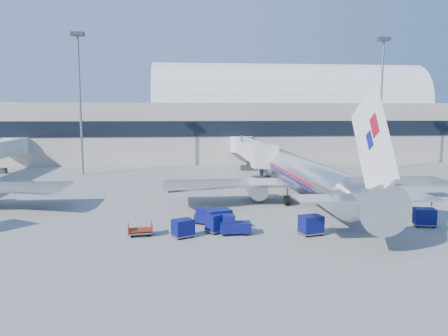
{
  "coord_description": "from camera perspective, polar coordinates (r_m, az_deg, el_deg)",
  "views": [
    {
      "loc": [
        -3.97,
        -42.2,
        9.97
      ],
      "look_at": [
        0.73,
        6.0,
        3.88
      ],
      "focal_mm": 35.0,
      "sensor_mm": 36.0,
      "label": 1
    }
  ],
  "objects": [
    {
      "name": "terminal",
      "position": [
        98.66,
        -11.23,
        5.6
      ],
      "size": [
        170.0,
        28.15,
        21.0
      ],
      "color": "#B2AA9E",
      "rests_on": "ground"
    },
    {
      "name": "mast_west",
      "position": [
        74.11,
        -18.37,
        10.53
      ],
      "size": [
        2.0,
        1.2,
        22.6
      ],
      "color": "slate",
      "rests_on": "ground"
    },
    {
      "name": "tug_left",
      "position": [
        40.2,
        -2.53,
        -6.2
      ],
      "size": [
        2.18,
        2.56,
        1.5
      ],
      "rotation": [
        0.0,
        0.0,
        1.02
      ],
      "color": "#0B0F53",
      "rests_on": "ground"
    },
    {
      "name": "cart_train_b",
      "position": [
        36.97,
        -0.84,
        -7.09
      ],
      "size": [
        2.29,
        2.12,
        1.62
      ],
      "rotation": [
        0.0,
        0.0,
        0.51
      ],
      "color": "#0B0F53",
      "rests_on": "ground"
    },
    {
      "name": "barrier_mid",
      "position": [
        51.79,
        23.81,
        -4.05
      ],
      "size": [
        3.0,
        0.55,
        0.9
      ],
      "primitive_type": "cube",
      "color": "#9E9E96",
      "rests_on": "ground"
    },
    {
      "name": "mast_east",
      "position": [
        79.94,
        19.92,
        10.2
      ],
      "size": [
        2.0,
        1.2,
        22.6
      ],
      "color": "slate",
      "rests_on": "ground"
    },
    {
      "name": "cart_solo_far",
      "position": [
        42.75,
        24.71,
        -5.81
      ],
      "size": [
        2.11,
        1.79,
        1.61
      ],
      "rotation": [
        0.0,
        0.0,
        -0.24
      ],
      "color": "#0B0F53",
      "rests_on": "ground"
    },
    {
      "name": "cart_solo_near",
      "position": [
        36.89,
        11.3,
        -7.26
      ],
      "size": [
        2.14,
        1.83,
        1.62
      ],
      "rotation": [
        0.0,
        0.0,
        0.26
      ],
      "color": "#0B0F53",
      "rests_on": "ground"
    },
    {
      "name": "jetbridge_near",
      "position": [
        74.16,
        3.43,
        2.47
      ],
      "size": [
        4.4,
        27.5,
        6.25
      ],
      "color": "silver",
      "rests_on": "ground"
    },
    {
      "name": "airliner_main",
      "position": [
        49.25,
        10.97,
        -1.19
      ],
      "size": [
        32.0,
        37.26,
        12.07
      ],
      "color": "silver",
      "rests_on": "ground"
    },
    {
      "name": "tug_right",
      "position": [
        42.09,
        20.04,
        -6.13
      ],
      "size": [
        2.23,
        2.1,
        1.33
      ],
      "rotation": [
        0.0,
        0.0,
        -0.7
      ],
      "color": "#0B0F53",
      "rests_on": "ground"
    },
    {
      "name": "cart_train_a",
      "position": [
        37.7,
        -0.64,
        -6.66
      ],
      "size": [
        2.39,
        2.06,
        1.8
      ],
      "rotation": [
        0.0,
        0.0,
        0.28
      ],
      "color": "#0B0F53",
      "rests_on": "ground"
    },
    {
      "name": "cart_open_red",
      "position": [
        36.74,
        -10.85,
        -8.1
      ],
      "size": [
        2.14,
        1.64,
        0.53
      ],
      "rotation": [
        0.0,
        0.0,
        0.13
      ],
      "color": "slate",
      "rests_on": "ground"
    },
    {
      "name": "tug_lead",
      "position": [
        36.38,
        1.31,
        -7.51
      ],
      "size": [
        2.56,
        1.31,
        1.66
      ],
      "rotation": [
        0.0,
        0.0,
        -0.02
      ],
      "color": "#0B0F53",
      "rests_on": "ground"
    },
    {
      "name": "barrier_near",
      "position": [
        50.27,
        20.53,
        -4.22
      ],
      "size": [
        3.0,
        0.55,
        0.9
      ],
      "primitive_type": "cube",
      "color": "#9E9E96",
      "rests_on": "ground"
    },
    {
      "name": "barrier_far",
      "position": [
        53.48,
        26.9,
        -3.88
      ],
      "size": [
        3.0,
        0.55,
        0.9
      ],
      "primitive_type": "cube",
      "color": "#9E9E96",
      "rests_on": "ground"
    },
    {
      "name": "cart_train_c",
      "position": [
        35.67,
        -5.37,
        -7.78
      ],
      "size": [
        2.07,
        1.9,
        1.47
      ],
      "rotation": [
        0.0,
        0.0,
        0.48
      ],
      "color": "#0B0F53",
      "rests_on": "ground"
    },
    {
      "name": "ground",
      "position": [
        43.54,
        -0.19,
        -6.07
      ],
      "size": [
        260.0,
        260.0,
        0.0
      ],
      "primitive_type": "plane",
      "color": "gray",
      "rests_on": "ground"
    }
  ]
}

